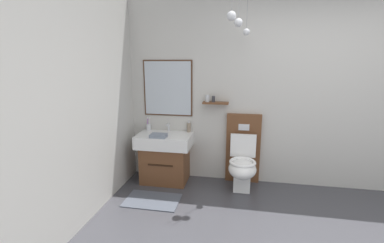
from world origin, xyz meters
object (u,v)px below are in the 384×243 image
at_px(toothbrush_cup, 149,127).
at_px(soap_dispenser, 189,127).
at_px(toilet, 243,161).
at_px(folded_hand_towel, 159,136).
at_px(vanity_sink_left, 165,156).

distance_m(toothbrush_cup, soap_dispenser, 0.62).
bearing_deg(soap_dispenser, toothbrush_cup, -179.09).
xyz_separation_m(toilet, folded_hand_towel, (-1.14, -0.18, 0.35)).
height_order(toilet, toothbrush_cup, toilet).
relative_size(vanity_sink_left, soap_dispenser, 4.57).
height_order(vanity_sink_left, toothbrush_cup, toothbrush_cup).
relative_size(toothbrush_cup, folded_hand_towel, 0.94).
distance_m(toilet, folded_hand_towel, 1.21).
distance_m(toilet, toothbrush_cup, 1.47).
bearing_deg(soap_dispenser, vanity_sink_left, -148.60).
height_order(toothbrush_cup, soap_dispenser, toothbrush_cup).
height_order(vanity_sink_left, toilet, toilet).
height_order(vanity_sink_left, folded_hand_towel, folded_hand_towel).
distance_m(toilet, soap_dispenser, 0.90).
height_order(toilet, folded_hand_towel, toilet).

